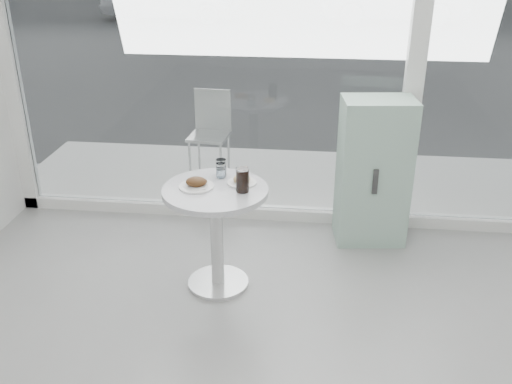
# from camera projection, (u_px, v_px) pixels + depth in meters

# --- Properties ---
(room_shell) EXTENTS (6.00, 6.00, 6.00)m
(room_shell) POSITION_uv_depth(u_px,v_px,m) (225.00, 190.00, 1.08)
(room_shell) COLOR white
(room_shell) RESTS_ON ground
(storefront) EXTENTS (5.00, 0.14, 3.00)m
(storefront) POSITION_uv_depth(u_px,v_px,m) (311.00, 21.00, 4.37)
(storefront) COLOR white
(storefront) RESTS_ON ground
(main_table) EXTENTS (0.72, 0.72, 0.77)m
(main_table) POSITION_uv_depth(u_px,v_px,m) (216.00, 217.00, 3.93)
(main_table) COLOR silver
(main_table) RESTS_ON ground
(patio_deck) EXTENTS (5.60, 1.60, 0.05)m
(patio_deck) POSITION_uv_depth(u_px,v_px,m) (299.00, 180.00, 5.81)
(patio_deck) COLOR silver
(patio_deck) RESTS_ON ground
(street) EXTENTS (40.00, 24.00, 0.00)m
(street) POSITION_uv_depth(u_px,v_px,m) (318.00, 16.00, 16.82)
(street) COLOR #313131
(street) RESTS_ON ground
(mint_cabinet) EXTENTS (0.59, 0.43, 1.19)m
(mint_cabinet) POSITION_uv_depth(u_px,v_px,m) (373.00, 172.00, 4.54)
(mint_cabinet) COLOR #9CC7B2
(mint_cabinet) RESTS_ON ground
(patio_chair) EXTENTS (0.40, 0.40, 0.86)m
(patio_chair) POSITION_uv_depth(u_px,v_px,m) (211.00, 128.00, 5.71)
(patio_chair) COLOR silver
(patio_chair) RESTS_ON patio_deck
(plate_fritter) EXTENTS (0.24, 0.24, 0.07)m
(plate_fritter) POSITION_uv_depth(u_px,v_px,m) (197.00, 183.00, 3.84)
(plate_fritter) COLOR white
(plate_fritter) RESTS_ON main_table
(plate_donut) EXTENTS (0.20, 0.20, 0.05)m
(plate_donut) POSITION_uv_depth(u_px,v_px,m) (242.00, 181.00, 3.90)
(plate_donut) COLOR white
(plate_donut) RESTS_ON main_table
(water_tumbler_a) EXTENTS (0.07, 0.07, 0.12)m
(water_tumbler_a) POSITION_uv_depth(u_px,v_px,m) (221.00, 168.00, 4.02)
(water_tumbler_a) COLOR white
(water_tumbler_a) RESTS_ON main_table
(water_tumbler_b) EXTENTS (0.07, 0.07, 0.11)m
(water_tumbler_b) POSITION_uv_depth(u_px,v_px,m) (221.00, 171.00, 3.98)
(water_tumbler_b) COLOR white
(water_tumbler_b) RESTS_ON main_table
(cola_glass) EXTENTS (0.09, 0.09, 0.17)m
(cola_glass) POSITION_uv_depth(u_px,v_px,m) (243.00, 180.00, 3.75)
(cola_glass) COLOR white
(cola_glass) RESTS_ON main_table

